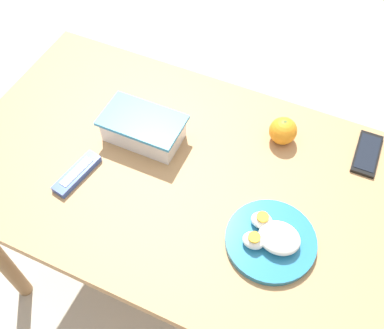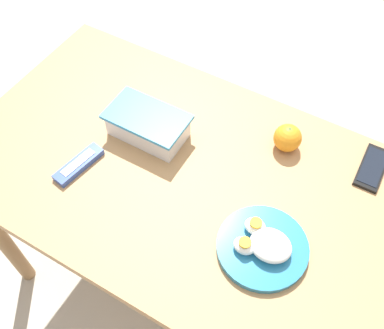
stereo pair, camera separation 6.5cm
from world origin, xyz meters
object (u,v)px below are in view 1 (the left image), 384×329
Objects in this scene: food_container at (143,130)px; candy_bar at (77,174)px; rice_plate at (271,239)px; orange_fruit at (283,131)px; cell_phone at (367,154)px.

food_container is 0.21m from candy_bar.
rice_plate is 0.52m from candy_bar.
food_container reaches higher than candy_bar.
food_container is 0.45m from rice_plate.
rice_plate reaches higher than candy_bar.
orange_fruit reaches higher than candy_bar.
cell_phone is (0.57, 0.20, -0.03)m from food_container.
orange_fruit is 0.51× the size of cell_phone.
rice_plate is 1.45× the size of cell_phone.
cell_phone is (0.67, 0.38, -0.00)m from candy_bar.
rice_plate is at bearing 2.99° from candy_bar.
orange_fruit reaches higher than cell_phone.
cell_phone is at bearing 66.61° from rice_plate.
candy_bar is (-0.44, -0.33, -0.03)m from orange_fruit.
food_container is 2.90× the size of orange_fruit.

